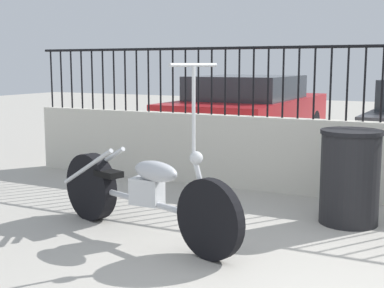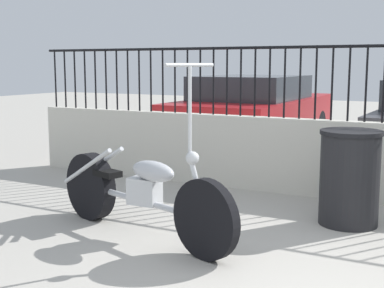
{
  "view_description": "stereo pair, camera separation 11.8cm",
  "coord_description": "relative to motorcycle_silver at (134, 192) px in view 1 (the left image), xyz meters",
  "views": [
    {
      "loc": [
        0.42,
        -3.3,
        1.57
      ],
      "look_at": [
        -2.18,
        1.83,
        0.7
      ],
      "focal_mm": 50.0,
      "sensor_mm": 36.0,
      "label": 1
    },
    {
      "loc": [
        0.52,
        -3.25,
        1.57
      ],
      "look_at": [
        -2.18,
        1.83,
        0.7
      ],
      "focal_mm": 50.0,
      "sensor_mm": 36.0,
      "label": 2
    }
  ],
  "objects": [
    {
      "name": "car_red",
      "position": [
        -0.82,
        5.17,
        0.29
      ],
      "size": [
        1.86,
        4.45,
        1.35
      ],
      "rotation": [
        0.0,
        0.0,
        1.58
      ],
      "color": "black",
      "rests_on": "ground_plane"
    },
    {
      "name": "trash_bin",
      "position": [
        1.71,
        1.23,
        0.07
      ],
      "size": [
        0.6,
        0.6,
        0.93
      ],
      "color": "black",
      "rests_on": "ground_plane"
    },
    {
      "name": "motorcycle_silver",
      "position": [
        0.0,
        0.0,
        0.0
      ],
      "size": [
        2.25,
        0.89,
        1.58
      ],
      "rotation": [
        0.0,
        0.0,
        -0.31
      ],
      "color": "black",
      "rests_on": "ground_plane"
    }
  ]
}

